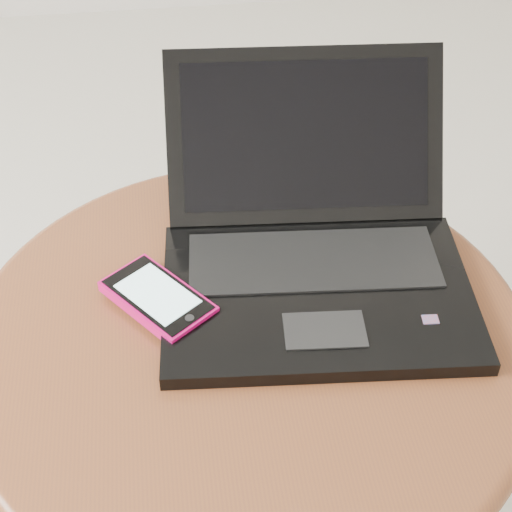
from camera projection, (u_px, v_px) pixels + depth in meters
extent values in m
cylinder|color=#57351B|center=(249.00, 458.00, 1.04)|extent=(0.10, 0.10, 0.44)
cylinder|color=brown|center=(248.00, 335.00, 0.88)|extent=(0.60, 0.60, 0.03)
torus|color=brown|center=(248.00, 335.00, 0.88)|extent=(0.63, 0.63, 0.03)
cube|color=black|center=(318.00, 295.00, 0.89)|extent=(0.36, 0.27, 0.02)
cube|color=black|center=(313.00, 260.00, 0.92)|extent=(0.30, 0.13, 0.00)
cube|color=black|center=(325.00, 330.00, 0.84)|extent=(0.09, 0.06, 0.00)
cube|color=red|center=(430.00, 319.00, 0.85)|extent=(0.02, 0.01, 0.00)
cube|color=black|center=(305.00, 136.00, 0.96)|extent=(0.34, 0.15, 0.18)
cube|color=black|center=(306.00, 135.00, 0.96)|extent=(0.30, 0.12, 0.15)
cube|color=black|center=(180.00, 300.00, 0.89)|extent=(0.11, 0.11, 0.01)
cube|color=#A70A55|center=(149.00, 281.00, 0.91)|extent=(0.04, 0.04, 0.00)
cube|color=#CE095E|center=(158.00, 299.00, 0.88)|extent=(0.13, 0.14, 0.01)
cube|color=black|center=(157.00, 294.00, 0.87)|extent=(0.12, 0.13, 0.00)
cube|color=silver|center=(157.00, 294.00, 0.87)|extent=(0.10, 0.10, 0.00)
cylinder|color=black|center=(190.00, 318.00, 0.85)|extent=(0.01, 0.01, 0.00)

